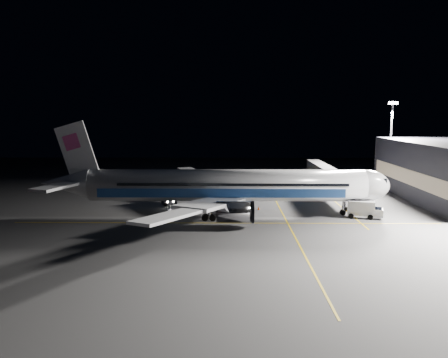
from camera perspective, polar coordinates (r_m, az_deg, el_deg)
ground at (r=77.70m, az=0.38°, el=-4.68°), size 200.00×200.00×0.00m
guide_line_main at (r=78.28m, az=7.74°, el=-4.66°), size 0.25×80.00×0.01m
guide_line_cross at (r=71.87m, az=0.35°, el=-5.78°), size 70.00×0.25×0.01m
guide_line_side at (r=90.08m, az=14.58°, el=-3.11°), size 0.25×40.00×0.01m
airliner at (r=76.69m, az=-0.42°, el=-0.92°), size 61.48×54.22×16.64m
jet_bridge at (r=97.04m, az=13.55°, el=0.50°), size 3.60×34.40×6.30m
floodlight_mast_north at (r=114.79m, az=20.97°, el=5.29°), size 2.40×0.68×20.70m
service_truck at (r=78.73m, az=17.85°, el=-3.74°), size 6.22×3.88×2.98m
baggage_tug at (r=86.11m, az=-7.17°, el=-2.81°), size 3.38×3.09×2.00m
safety_cone_a at (r=81.70m, az=4.53°, el=-3.80°), size 0.45×0.45×0.68m
safety_cone_b at (r=87.66m, az=3.41°, el=-2.97°), size 0.40×0.40×0.59m
safety_cone_c at (r=85.83m, az=0.59°, el=-3.20°), size 0.40×0.40×0.61m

